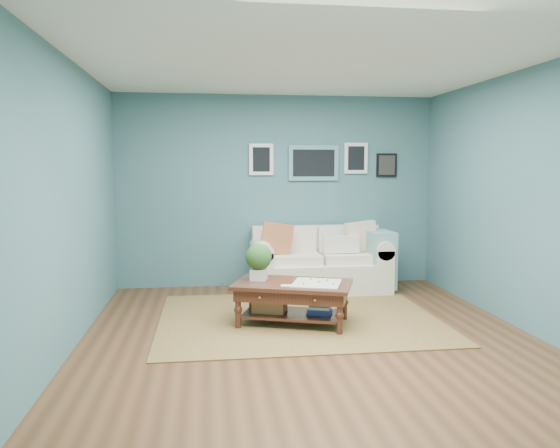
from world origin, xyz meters
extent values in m
plane|color=brown|center=(0.00, 0.00, 0.00)|extent=(5.00, 5.00, 0.00)
plane|color=white|center=(0.00, 0.00, 2.70)|extent=(5.00, 5.00, 0.00)
cube|color=#3E686C|center=(0.00, 2.50, 1.35)|extent=(4.50, 0.02, 2.70)
cube|color=#3E686C|center=(0.00, -2.50, 1.35)|extent=(4.50, 0.02, 2.70)
cube|color=#3E686C|center=(-2.25, 0.00, 1.35)|extent=(0.02, 5.00, 2.70)
cube|color=#3E686C|center=(2.25, 0.00, 1.35)|extent=(0.02, 5.00, 2.70)
cube|color=#588C95|center=(0.52, 2.48, 1.75)|extent=(0.72, 0.03, 0.50)
cube|color=black|center=(0.52, 2.46, 1.75)|extent=(0.60, 0.01, 0.38)
cube|color=white|center=(-0.23, 2.48, 1.80)|extent=(0.34, 0.03, 0.44)
cube|color=white|center=(1.14, 2.48, 1.82)|extent=(0.34, 0.03, 0.44)
cube|color=black|center=(1.60, 2.48, 1.72)|extent=(0.30, 0.03, 0.34)
cube|color=brown|center=(0.00, 0.67, 0.01)|extent=(3.07, 2.45, 0.01)
cube|color=#EEE3CC|center=(0.52, 1.99, 0.20)|extent=(1.37, 0.85, 0.40)
cube|color=#EEE3CC|center=(0.52, 2.32, 0.64)|extent=(1.79, 0.21, 0.46)
cube|color=#EEE3CC|center=(-0.28, 1.99, 0.30)|extent=(0.23, 0.85, 0.60)
cube|color=#EEE3CC|center=(1.32, 1.99, 0.30)|extent=(0.23, 0.85, 0.60)
cylinder|color=#EEE3CC|center=(-0.28, 1.99, 0.60)|extent=(0.25, 0.85, 0.25)
cylinder|color=#EEE3CC|center=(1.32, 1.99, 0.60)|extent=(0.25, 0.85, 0.25)
cube|color=#EEE3CC|center=(0.15, 1.93, 0.47)|extent=(0.69, 0.54, 0.13)
cube|color=#EEE3CC|center=(0.89, 1.93, 0.47)|extent=(0.69, 0.54, 0.13)
cube|color=#EEE3CC|center=(0.15, 2.20, 0.70)|extent=(0.69, 0.12, 0.35)
cube|color=#EEE3CC|center=(0.89, 2.20, 0.70)|extent=(0.69, 0.12, 0.35)
cube|color=#C96339|center=(-0.08, 1.94, 0.74)|extent=(0.47, 0.17, 0.46)
cube|color=#F3E1CC|center=(1.10, 2.01, 0.74)|extent=(0.46, 0.17, 0.45)
cube|color=beige|center=(0.79, 1.89, 0.66)|extent=(0.48, 0.12, 0.23)
cube|color=#70A8A8|center=(1.32, 1.87, 0.44)|extent=(0.33, 0.53, 0.77)
cube|color=#35160F|center=(-0.09, 0.47, 0.44)|extent=(1.40, 1.09, 0.04)
cube|color=#35160F|center=(-0.09, 0.47, 0.36)|extent=(1.29, 0.98, 0.12)
cube|color=#35160F|center=(-0.09, 0.47, 0.12)|extent=(1.16, 0.85, 0.03)
sphere|color=gold|center=(-0.47, 0.25, 0.36)|extent=(0.03, 0.03, 0.03)
sphere|color=gold|center=(0.07, 0.06, 0.36)|extent=(0.03, 0.03, 0.03)
cylinder|color=#35160F|center=(-0.69, 0.38, 0.21)|extent=(0.06, 0.06, 0.42)
cylinder|color=#35160F|center=(0.32, 0.03, 0.21)|extent=(0.06, 0.06, 0.42)
cylinder|color=#35160F|center=(-0.50, 0.90, 0.21)|extent=(0.06, 0.06, 0.42)
cylinder|color=#35160F|center=(0.50, 0.55, 0.21)|extent=(0.06, 0.06, 0.42)
cube|color=silver|center=(-0.44, 0.64, 0.52)|extent=(0.21, 0.21, 0.12)
sphere|color=#214819|center=(-0.44, 0.64, 0.72)|extent=(0.29, 0.29, 0.29)
cube|color=white|center=(0.15, 0.38, 0.47)|extent=(0.63, 0.63, 0.01)
cube|color=#9D724B|center=(-0.34, 0.55, 0.23)|extent=(0.41, 0.35, 0.20)
cube|color=#263E95|center=(0.18, 0.39, 0.19)|extent=(0.29, 0.26, 0.11)
camera|label=1|loc=(-0.99, -5.22, 1.70)|focal=35.00mm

